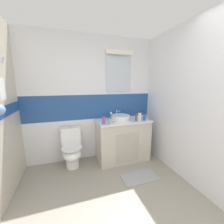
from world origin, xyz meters
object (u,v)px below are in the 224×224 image
toilet (72,149)px  mouthwash_bottle (140,116)px  soap_dispenser (104,120)px  toothbrush_cup (111,120)px  deodorant_spray_can (144,117)px  sink_basin (120,117)px  toothpaste_tube_upright (136,117)px

toilet → mouthwash_bottle: 1.45m
soap_dispenser → mouthwash_bottle: size_ratio=0.98×
toothbrush_cup → deodorant_spray_can: 0.71m
sink_basin → toothbrush_cup: size_ratio=2.01×
sink_basin → toilet: 1.13m
toothbrush_cup → sink_basin: bearing=39.1°
toothpaste_tube_upright → sink_basin: bearing=139.8°
toothpaste_tube_upright → soap_dispenser: bearing=-179.9°
sink_basin → toothpaste_tube_upright: bearing=-40.2°
soap_dispenser → toothpaste_tube_upright: bearing=0.1°
mouthwash_bottle → toothpaste_tube_upright: bearing=-169.4°
toilet → sink_basin: bearing=0.4°
sink_basin → toilet: (-0.98, -0.01, -0.55)m
deodorant_spray_can → toilet: bearing=172.2°
sink_basin → toothbrush_cup: (-0.27, -0.22, 0.01)m
sink_basin → toilet: size_ratio=0.58×
toothbrush_cup → mouthwash_bottle: (0.60, 0.03, 0.03)m
toothpaste_tube_upright → toothbrush_cup: bearing=-178.5°
sink_basin → toothpaste_tube_upright: (0.25, -0.21, 0.03)m
deodorant_spray_can → toothpaste_tube_upright: bearing=-177.8°
mouthwash_bottle → toothpaste_tube_upright: size_ratio=1.02×
sink_basin → toothbrush_cup: 0.35m
toothbrush_cup → mouthwash_bottle: bearing=2.8°
soap_dispenser → toothbrush_cup: bearing=-5.4°
toilet → soap_dispenser: size_ratio=4.25×
toilet → deodorant_spray_can: bearing=-7.8°
soap_dispenser → deodorant_spray_can: size_ratio=1.19×
mouthwash_bottle → toothpaste_tube_upright: 0.08m
toothbrush_cup → deodorant_spray_can: bearing=1.7°
toilet → toothpaste_tube_upright: size_ratio=4.26×
toothbrush_cup → soap_dispenser: size_ratio=1.23×
toilet → soap_dispenser: 0.84m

